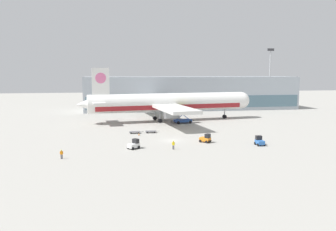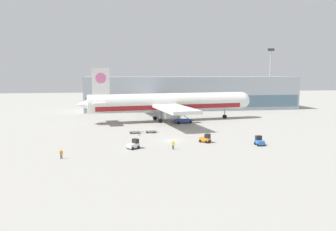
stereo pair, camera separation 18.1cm
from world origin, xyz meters
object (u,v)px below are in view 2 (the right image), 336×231
(light_mast, at_px, (270,75))
(traffic_cone_near, at_px, (139,134))
(ground_crew_far, at_px, (61,154))
(baggage_dolly_second, at_px, (151,131))
(baggage_tug_foreground, at_px, (134,144))
(ground_crew_near, at_px, (173,144))
(baggage_tug_far, at_px, (259,141))
(baggage_tug_mid, at_px, (206,139))
(scissor_lift_loader, at_px, (183,117))
(airplane_main, at_px, (167,103))
(baggage_dolly_lead, at_px, (135,132))

(light_mast, relative_size, traffic_cone_near, 39.15)
(ground_crew_far, bearing_deg, baggage_dolly_second, -131.72)
(baggage_tug_foreground, relative_size, baggage_dolly_second, 0.75)
(baggage_tug_foreground, relative_size, ground_crew_near, 1.54)
(baggage_tug_far, relative_size, ground_crew_far, 1.50)
(baggage_dolly_second, bearing_deg, traffic_cone_near, -135.89)
(baggage_tug_mid, bearing_deg, scissor_lift_loader, 135.17)
(baggage_tug_far, distance_m, traffic_cone_near, 29.22)
(light_mast, distance_m, baggage_tug_far, 74.04)
(scissor_lift_loader, bearing_deg, baggage_tug_far, -81.57)
(ground_crew_near, relative_size, ground_crew_far, 1.09)
(scissor_lift_loader, bearing_deg, baggage_tug_foreground, -125.35)
(baggage_tug_far, bearing_deg, scissor_lift_loader, 17.69)
(light_mast, height_order, airplane_main, light_mast)
(light_mast, bearing_deg, ground_crew_near, -129.15)
(baggage_tug_foreground, distance_m, ground_crew_near, 8.08)
(scissor_lift_loader, height_order, baggage_tug_mid, scissor_lift_loader)
(baggage_tug_mid, distance_m, baggage_dolly_lead, 20.26)
(baggage_tug_mid, xyz_separation_m, baggage_dolly_lead, (-14.91, 13.71, -0.49))
(light_mast, xyz_separation_m, baggage_dolly_lead, (-59.56, -45.91, -14.31))
(baggage_tug_foreground, distance_m, baggage_tug_far, 26.83)
(scissor_lift_loader, height_order, baggage_tug_foreground, scissor_lift_loader)
(baggage_tug_foreground, distance_m, traffic_cone_near, 14.74)
(airplane_main, xyz_separation_m, ground_crew_far, (-26.62, -43.95, -4.87))
(baggage_dolly_lead, relative_size, traffic_cone_near, 5.69)
(baggage_dolly_second, xyz_separation_m, traffic_cone_near, (-3.33, -2.98, -0.07))
(baggage_dolly_second, distance_m, ground_crew_near, 19.64)
(baggage_dolly_lead, relative_size, baggage_dolly_second, 1.00)
(baggage_tug_foreground, height_order, baggage_dolly_lead, baggage_tug_foreground)
(baggage_tug_foreground, relative_size, ground_crew_far, 1.68)
(baggage_dolly_second, xyz_separation_m, ground_crew_far, (-18.88, -23.42, 0.58))
(airplane_main, bearing_deg, baggage_tug_far, -78.43)
(scissor_lift_loader, xyz_separation_m, baggage_dolly_lead, (-15.83, -15.29, -1.48))
(baggage_dolly_lead, bearing_deg, baggage_tug_mid, -40.28)
(ground_crew_far, height_order, traffic_cone_near, ground_crew_far)
(baggage_tug_far, bearing_deg, airplane_main, 20.82)
(airplane_main, distance_m, scissor_lift_loader, 7.85)
(airplane_main, xyz_separation_m, baggage_tug_far, (13.61, -39.16, -4.96))
(ground_crew_near, bearing_deg, light_mast, -116.21)
(airplane_main, height_order, baggage_tug_mid, airplane_main)
(scissor_lift_loader, distance_m, baggage_tug_far, 35.02)
(baggage_dolly_lead, xyz_separation_m, ground_crew_near, (6.53, -19.21, 0.68))
(baggage_tug_mid, bearing_deg, baggage_dolly_second, 174.55)
(airplane_main, distance_m, baggage_tug_far, 41.75)
(scissor_lift_loader, xyz_separation_m, baggage_tug_foreground, (-17.14, -32.57, -0.99))
(baggage_tug_far, bearing_deg, traffic_cone_near, 59.26)
(airplane_main, xyz_separation_m, scissor_lift_loader, (3.94, -5.51, -3.97))
(ground_crew_near, bearing_deg, scissor_lift_loader, -92.14)
(light_mast, xyz_separation_m, ground_crew_near, (-53.02, -65.12, -13.63))
(ground_crew_near, bearing_deg, traffic_cone_near, -58.00)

